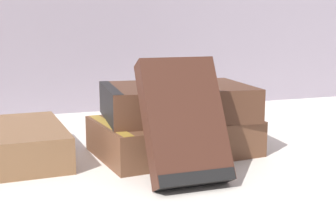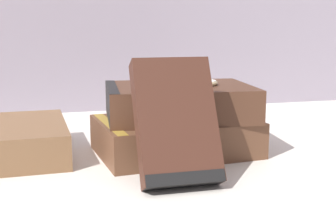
# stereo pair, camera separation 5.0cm
# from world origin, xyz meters

# --- Properties ---
(ground_plane) EXTENTS (3.00, 3.00, 0.00)m
(ground_plane) POSITION_xyz_m (0.00, 0.00, 0.00)
(ground_plane) COLOR silver
(book_flat_bottom) EXTENTS (0.20, 0.15, 0.04)m
(book_flat_bottom) POSITION_xyz_m (-0.00, 0.03, 0.02)
(book_flat_bottom) COLOR brown
(book_flat_bottom) RESTS_ON ground_plane
(book_flat_top) EXTENTS (0.19, 0.15, 0.04)m
(book_flat_top) POSITION_xyz_m (0.00, 0.04, 0.06)
(book_flat_top) COLOR #4C2D1E
(book_flat_top) RESTS_ON book_flat_bottom
(book_leaning_front) EXTENTS (0.08, 0.08, 0.13)m
(book_leaning_front) POSITION_xyz_m (-0.03, -0.08, 0.06)
(book_leaning_front) COLOR #422319
(book_leaning_front) RESTS_ON ground_plane
(pocket_watch) EXTENTS (0.05, 0.05, 0.01)m
(pocket_watch) POSITION_xyz_m (0.03, 0.04, 0.09)
(pocket_watch) COLOR white
(pocket_watch) RESTS_ON book_flat_top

